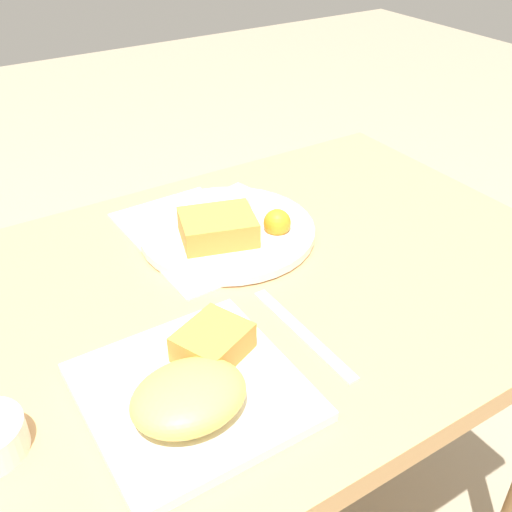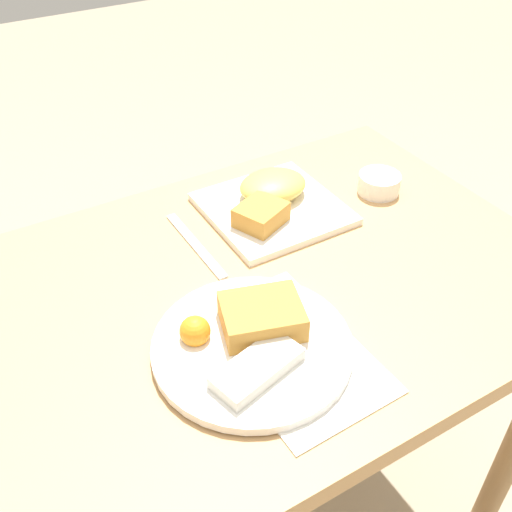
# 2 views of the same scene
# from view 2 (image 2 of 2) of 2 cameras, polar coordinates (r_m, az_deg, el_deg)

# --- Properties ---
(dining_table) EXTENTS (1.04, 0.68, 0.74)m
(dining_table) POSITION_cam_2_polar(r_m,az_deg,el_deg) (1.01, -1.16, -7.25)
(dining_table) COLOR tan
(dining_table) RESTS_ON ground_plane
(menu_card) EXTENTS (0.19, 0.29, 0.00)m
(menu_card) POSITION_cam_2_polar(r_m,az_deg,el_deg) (0.85, 3.29, -8.97)
(menu_card) COLOR silver
(menu_card) RESTS_ON dining_table
(plate_square_near) EXTENTS (0.23, 0.23, 0.06)m
(plate_square_near) POSITION_cam_2_polar(r_m,az_deg,el_deg) (1.10, 1.48, 5.30)
(plate_square_near) COLOR white
(plate_square_near) RESTS_ON dining_table
(plate_oval_far) EXTENTS (0.28, 0.28, 0.05)m
(plate_oval_far) POSITION_cam_2_polar(r_m,az_deg,el_deg) (0.84, -0.37, -8.03)
(plate_oval_far) COLOR white
(plate_oval_far) RESTS_ON menu_card
(sauce_ramekin) EXTENTS (0.08, 0.08, 0.04)m
(sauce_ramekin) POSITION_cam_2_polar(r_m,az_deg,el_deg) (1.18, 11.65, 6.82)
(sauce_ramekin) COLOR white
(sauce_ramekin) RESTS_ON dining_table
(butter_knife) EXTENTS (0.02, 0.20, 0.00)m
(butter_knife) POSITION_cam_2_polar(r_m,az_deg,el_deg) (1.03, -5.79, 1.07)
(butter_knife) COLOR silver
(butter_knife) RESTS_ON dining_table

